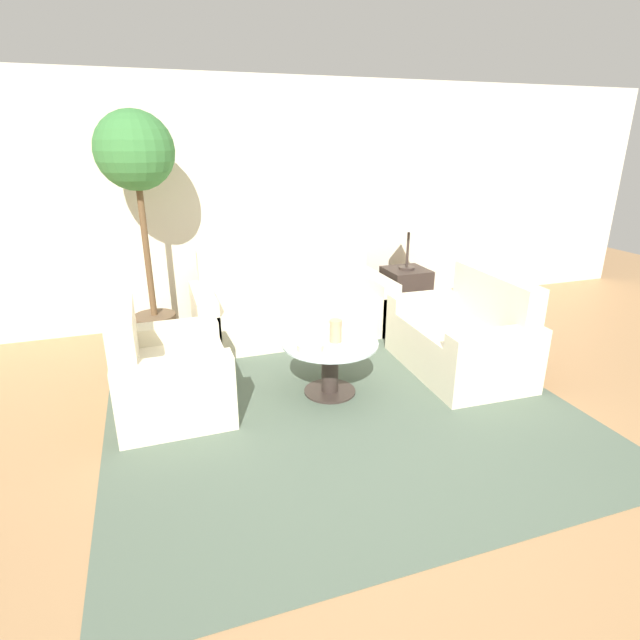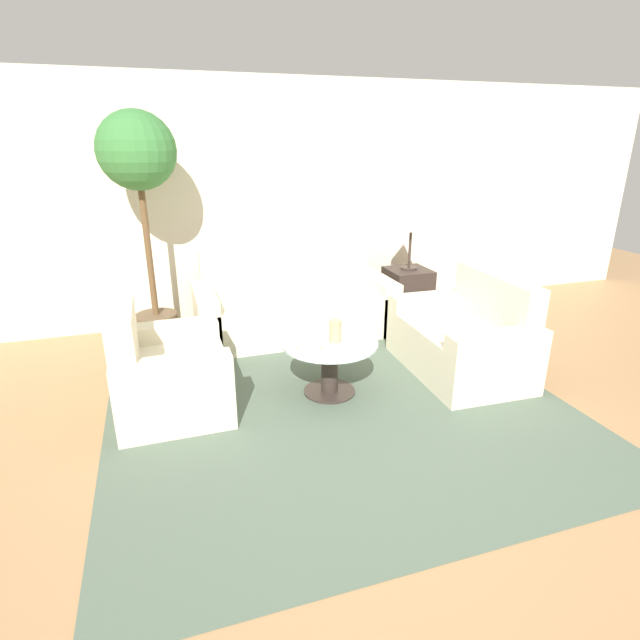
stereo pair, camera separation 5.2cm
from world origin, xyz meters
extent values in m
plane|color=#9E754C|center=(0.00, 0.00, 0.00)|extent=(14.00, 14.00, 0.00)
cube|color=beige|center=(0.00, 2.81, 1.30)|extent=(10.00, 0.06, 2.60)
cube|color=#4C5B4C|center=(-0.08, 0.74, 0.00)|extent=(3.46, 3.71, 0.01)
cube|color=beige|center=(0.01, 2.09, 0.22)|extent=(1.85, 0.88, 0.43)
cube|color=beige|center=(0.01, 2.44, 0.44)|extent=(1.85, 0.18, 0.89)
cube|color=beige|center=(-0.92, 2.09, 0.28)|extent=(0.20, 0.88, 0.57)
cube|color=beige|center=(0.94, 2.09, 0.28)|extent=(0.20, 0.88, 0.57)
cube|color=beige|center=(-1.30, 0.88, 0.22)|extent=(0.81, 0.75, 0.43)
cube|color=beige|center=(-1.61, 0.88, 0.43)|extent=(0.19, 0.74, 0.85)
cube|color=beige|center=(-1.29, 0.51, 0.28)|extent=(0.81, 0.21, 0.57)
cube|color=beige|center=(-1.30, 1.25, 0.28)|extent=(0.81, 0.21, 0.57)
cube|color=beige|center=(1.15, 0.77, 0.22)|extent=(0.87, 1.10, 0.43)
cube|color=beige|center=(1.48, 0.76, 0.43)|extent=(0.22, 1.07, 0.87)
cube|color=beige|center=(1.17, 1.31, 0.28)|extent=(0.84, 0.23, 0.57)
cube|color=beige|center=(1.13, 0.24, 0.28)|extent=(0.84, 0.23, 0.57)
cylinder|color=#332823|center=(-0.08, 0.74, 0.01)|extent=(0.42, 0.42, 0.02)
cylinder|color=#332823|center=(-0.08, 0.74, 0.22)|extent=(0.14, 0.14, 0.43)
cylinder|color=#B2C6C6|center=(-0.08, 0.74, 0.44)|extent=(0.77, 0.77, 0.02)
cube|color=#332823|center=(1.36, 2.16, 0.29)|extent=(0.46, 0.46, 0.59)
cylinder|color=#332823|center=(1.36, 2.16, 0.60)|extent=(0.18, 0.18, 0.02)
cylinder|color=#332823|center=(1.36, 2.16, 0.82)|extent=(0.03, 0.03, 0.42)
cone|color=white|center=(1.36, 2.16, 1.17)|extent=(0.30, 0.30, 0.27)
cylinder|color=brown|center=(-1.39, 2.24, 0.17)|extent=(0.41, 0.41, 0.33)
cylinder|color=brown|center=(-1.39, 2.24, 1.01)|extent=(0.06, 0.06, 1.35)
sphere|color=#387538|center=(-1.39, 2.24, 1.88)|extent=(0.70, 0.70, 0.70)
cylinder|color=tan|center=(-0.03, 0.73, 0.54)|extent=(0.10, 0.10, 0.18)
cylinder|color=beige|center=(-0.28, 0.63, 0.48)|extent=(0.20, 0.20, 0.05)
cube|color=beige|center=(-0.02, 0.96, 0.47)|extent=(0.26, 0.22, 0.04)
camera|label=1|loc=(-1.34, -2.71, 1.97)|focal=28.00mm
camera|label=2|loc=(-1.29, -2.73, 1.97)|focal=28.00mm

